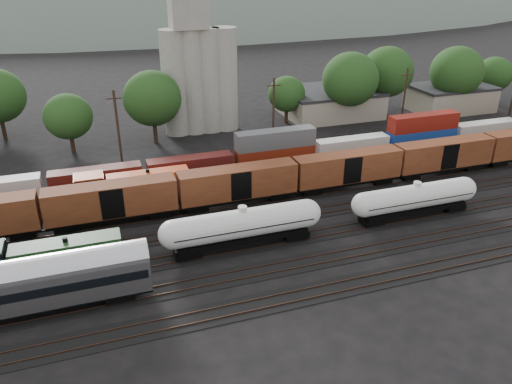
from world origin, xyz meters
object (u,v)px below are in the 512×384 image
object	(u,v)px
tank_car_a	(243,225)
passenger_coach	(3,288)
orange_locomotive	(126,186)
green_locomotive	(35,261)
grain_silo	(198,69)

from	to	relation	value
tank_car_a	passenger_coach	world-z (taller)	passenger_coach
passenger_coach	orange_locomotive	xyz separation A→B (m)	(11.97, 20.00, -0.95)
green_locomotive	grain_silo	world-z (taller)	grain_silo
tank_car_a	green_locomotive	bearing A→B (deg)	180.00
tank_car_a	grain_silo	size ratio (longest dim) A/B	0.62
green_locomotive	orange_locomotive	bearing A→B (deg)	56.67
tank_car_a	orange_locomotive	distance (m)	18.53
passenger_coach	orange_locomotive	size ratio (longest dim) A/B	1.43
orange_locomotive	green_locomotive	bearing A→B (deg)	-123.33
green_locomotive	orange_locomotive	distance (m)	17.95
green_locomotive	passenger_coach	xyz separation A→B (m)	(-2.11, -5.00, 0.83)
green_locomotive	grain_silo	bearing A→B (deg)	57.99
orange_locomotive	grain_silo	bearing A→B (deg)	58.77
orange_locomotive	grain_silo	xyz separation A→B (m)	(15.77, 26.00, 8.80)
tank_car_a	passenger_coach	distance (m)	23.39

